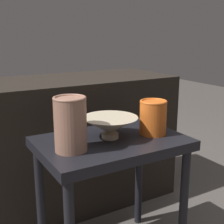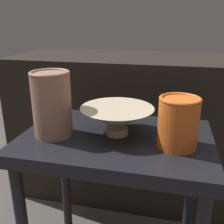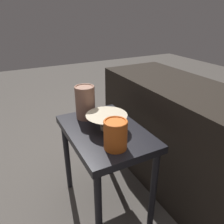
% 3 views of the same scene
% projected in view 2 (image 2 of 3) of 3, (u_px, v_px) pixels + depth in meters
% --- Properties ---
extents(table, '(0.58, 0.40, 0.56)m').
position_uv_depth(table, '(116.00, 159.00, 0.84)').
color(table, black).
rests_on(table, ground_plane).
extents(couch_backdrop, '(1.26, 0.50, 0.73)m').
position_uv_depth(couch_backdrop, '(139.00, 126.00, 1.38)').
color(couch_backdrop, black).
rests_on(couch_backdrop, ground_plane).
extents(bowl, '(0.22, 0.22, 0.09)m').
position_uv_depth(bowl, '(116.00, 118.00, 0.80)').
color(bowl, '#C1B293').
rests_on(bowl, table).
extents(vase_textured_left, '(0.12, 0.12, 0.20)m').
position_uv_depth(vase_textured_left, '(52.00, 103.00, 0.78)').
color(vase_textured_left, '#996B56').
rests_on(vase_textured_left, table).
extents(vase_colorful_right, '(0.11, 0.11, 0.14)m').
position_uv_depth(vase_colorful_right, '(178.00, 122.00, 0.71)').
color(vase_colorful_right, orange).
rests_on(vase_colorful_right, table).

